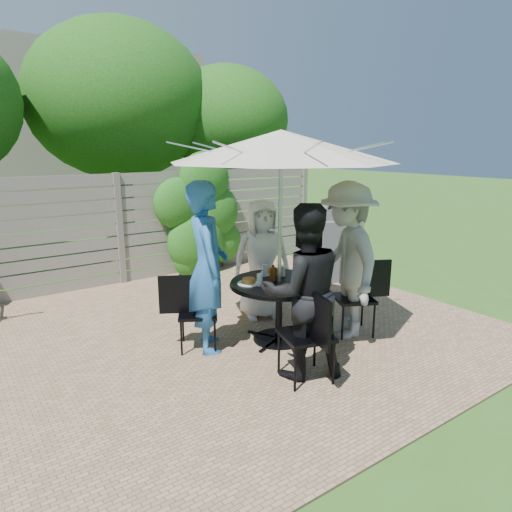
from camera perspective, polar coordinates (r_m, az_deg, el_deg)
backyard_envelope at (r=14.86m, az=-26.22°, el=13.62°), size 60.00×60.00×5.00m
patio_table at (r=5.36m, az=2.89°, el=-5.51°), size 1.47×1.47×0.74m
umbrella at (r=5.06m, az=3.13°, el=13.49°), size 3.27×3.27×2.44m
chair_back at (r=6.32m, az=0.41°, el=-4.86°), size 0.54×0.68×0.89m
person_back at (r=6.05m, az=0.73°, el=-0.43°), size 0.92×0.77×1.61m
chair_left at (r=5.28m, az=-7.38°, el=-8.84°), size 0.67×0.58×0.89m
person_left at (r=5.07m, az=-6.10°, el=-1.47°), size 0.69×0.82×1.92m
chair_front at (r=4.60m, az=6.31°, el=-12.01°), size 0.58×0.74×0.97m
person_front at (r=4.50m, az=5.90°, el=-4.53°), size 1.04×0.94×1.76m
chair_right at (r=5.77m, az=12.18°, el=-6.88°), size 0.71×0.61×0.94m
person_right at (r=5.52m, az=11.24°, el=-0.60°), size 1.10×1.39×1.88m
plate_back at (r=5.62m, az=1.90°, el=-1.94°), size 0.26×0.26×0.06m
plate_left at (r=5.20m, az=-0.90°, el=-3.23°), size 0.26×0.26×0.06m
plate_front at (r=4.96m, az=4.09°, el=-4.13°), size 0.26×0.26×0.06m
plate_right at (r=5.39m, az=6.60°, el=-2.70°), size 0.26×0.26×0.06m
plate_extra at (r=5.07m, az=5.83°, el=-3.77°), size 0.24×0.24×0.06m
glass_back at (r=5.49m, az=1.12°, el=-1.83°), size 0.07×0.07×0.14m
glass_left at (r=5.11m, az=0.46°, el=-3.00°), size 0.07×0.07×0.14m
glass_front at (r=5.07m, az=4.89°, el=-3.21°), size 0.07×0.07×0.14m
syrup_jug at (r=5.30m, az=2.16°, el=-2.28°), size 0.09×0.09×0.16m
coffee_cup at (r=5.51m, az=3.29°, el=-1.90°), size 0.08×0.08×0.12m
bbq_grill at (r=7.92m, az=10.16°, el=1.53°), size 0.83×0.74×1.40m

